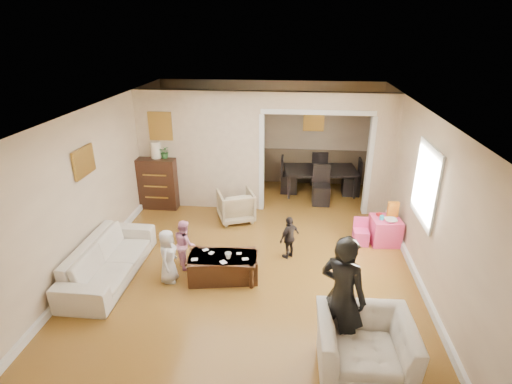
# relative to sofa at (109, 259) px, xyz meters

# --- Properties ---
(floor) EXTENTS (7.00, 7.00, 0.00)m
(floor) POSITION_rel_sofa_xyz_m (2.27, 1.12, -0.31)
(floor) COLOR #9F6B29
(floor) RESTS_ON ground
(partition_left) EXTENTS (2.75, 0.18, 2.60)m
(partition_left) POSITION_rel_sofa_xyz_m (0.90, 2.92, 0.99)
(partition_left) COLOR beige
(partition_left) RESTS_ON ground
(partition_right) EXTENTS (0.55, 0.18, 2.60)m
(partition_right) POSITION_rel_sofa_xyz_m (4.75, 2.92, 0.99)
(partition_right) COLOR beige
(partition_right) RESTS_ON ground
(partition_header) EXTENTS (2.22, 0.18, 0.35)m
(partition_header) POSITION_rel_sofa_xyz_m (3.37, 2.92, 2.12)
(partition_header) COLOR beige
(partition_header) RESTS_ON partition_right
(window_pane) EXTENTS (0.03, 0.95, 1.10)m
(window_pane) POSITION_rel_sofa_xyz_m (5.00, 0.72, 1.24)
(window_pane) COLOR white
(window_pane) RESTS_ON ground
(framed_art_partition) EXTENTS (0.45, 0.03, 0.55)m
(framed_art_partition) POSITION_rel_sofa_xyz_m (0.07, 2.82, 1.54)
(framed_art_partition) COLOR brown
(framed_art_partition) RESTS_ON partition_left
(framed_art_sofa_wall) EXTENTS (0.03, 0.55, 0.40)m
(framed_art_sofa_wall) POSITION_rel_sofa_xyz_m (-0.44, 0.52, 1.49)
(framed_art_sofa_wall) COLOR brown
(framed_art_alcove) EXTENTS (0.45, 0.03, 0.55)m
(framed_art_alcove) POSITION_rel_sofa_xyz_m (3.37, 4.56, 1.39)
(framed_art_alcove) COLOR brown
(sofa) EXTENTS (0.83, 2.12, 0.62)m
(sofa) POSITION_rel_sofa_xyz_m (0.00, 0.00, 0.00)
(sofa) COLOR white
(sofa) RESTS_ON ground
(armchair_back) EXTENTS (0.91, 0.92, 0.65)m
(armchair_back) POSITION_rel_sofa_xyz_m (1.75, 2.25, 0.02)
(armchair_back) COLOR tan
(armchair_back) RESTS_ON ground
(armchair_front) EXTENTS (1.12, 0.98, 0.71)m
(armchair_front) POSITION_rel_sofa_xyz_m (3.84, -1.57, 0.05)
(armchair_front) COLOR white
(armchair_front) RESTS_ON ground
(dresser) EXTENTS (0.84, 0.47, 1.16)m
(dresser) POSITION_rel_sofa_xyz_m (-0.06, 2.76, 0.27)
(dresser) COLOR #32190F
(dresser) RESTS_ON ground
(table_lamp) EXTENTS (0.22, 0.22, 0.36)m
(table_lamp) POSITION_rel_sofa_xyz_m (-0.06, 2.76, 1.03)
(table_lamp) COLOR #FFEFCF
(table_lamp) RESTS_ON dresser
(potted_plant) EXTENTS (0.25, 0.22, 0.28)m
(potted_plant) POSITION_rel_sofa_xyz_m (0.14, 2.76, 0.99)
(potted_plant) COLOR #346F31
(potted_plant) RESTS_ON dresser
(coffee_table) EXTENTS (1.17, 0.73, 0.41)m
(coffee_table) POSITION_rel_sofa_xyz_m (1.86, 0.13, -0.10)
(coffee_table) COLOR #391D12
(coffee_table) RESTS_ON ground
(coffee_cup) EXTENTS (0.12, 0.12, 0.10)m
(coffee_cup) POSITION_rel_sofa_xyz_m (1.96, 0.08, 0.15)
(coffee_cup) COLOR silver
(coffee_cup) RESTS_ON coffee_table
(play_table) EXTENTS (0.57, 0.57, 0.50)m
(play_table) POSITION_rel_sofa_xyz_m (4.69, 1.59, -0.06)
(play_table) COLOR #EE3E7C
(play_table) RESTS_ON ground
(cereal_box) EXTENTS (0.21, 0.09, 0.30)m
(cereal_box) POSITION_rel_sofa_xyz_m (4.81, 1.69, 0.34)
(cereal_box) COLOR yellow
(cereal_box) RESTS_ON play_table
(cyan_cup) EXTENTS (0.08, 0.08, 0.08)m
(cyan_cup) POSITION_rel_sofa_xyz_m (4.59, 1.54, 0.23)
(cyan_cup) COLOR #28B3CC
(cyan_cup) RESTS_ON play_table
(toy_block) EXTENTS (0.10, 0.09, 0.05)m
(toy_block) POSITION_rel_sofa_xyz_m (4.57, 1.71, 0.22)
(toy_block) COLOR red
(toy_block) RESTS_ON play_table
(play_bowl) EXTENTS (0.25, 0.25, 0.06)m
(play_bowl) POSITION_rel_sofa_xyz_m (4.74, 1.47, 0.22)
(play_bowl) COLOR white
(play_bowl) RESTS_ON play_table
(dining_table) EXTENTS (1.82, 1.13, 0.61)m
(dining_table) POSITION_rel_sofa_xyz_m (3.58, 3.91, -0.00)
(dining_table) COLOR black
(dining_table) RESTS_ON ground
(adult_person) EXTENTS (0.72, 0.66, 1.65)m
(adult_person) POSITION_rel_sofa_xyz_m (3.58, -1.27, 0.52)
(adult_person) COLOR black
(adult_person) RESTS_ON ground
(child_kneel_a) EXTENTS (0.29, 0.44, 0.90)m
(child_kneel_a) POSITION_rel_sofa_xyz_m (1.01, -0.02, 0.14)
(child_kneel_a) COLOR silver
(child_kneel_a) RESTS_ON ground
(child_kneel_b) EXTENTS (0.49, 0.52, 0.86)m
(child_kneel_b) POSITION_rel_sofa_xyz_m (1.16, 0.43, 0.12)
(child_kneel_b) COLOR pink
(child_kneel_b) RESTS_ON ground
(child_toddler) EXTENTS (0.45, 0.48, 0.80)m
(child_toddler) POSITION_rel_sofa_xyz_m (2.91, 0.88, 0.09)
(child_toddler) COLOR black
(child_toddler) RESTS_ON ground
(craft_papers) EXTENTS (0.91, 0.46, 0.00)m
(craft_papers) POSITION_rel_sofa_xyz_m (1.80, 0.10, 0.10)
(craft_papers) COLOR white
(craft_papers) RESTS_ON coffee_table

